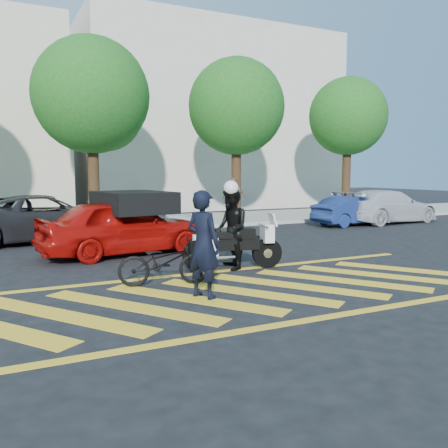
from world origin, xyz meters
name	(u,v)px	position (x,y,z in m)	size (l,w,h in m)	color
ground	(223,295)	(0.00, 0.00, 0.00)	(90.00, 90.00, 0.00)	black
sidewalk	(95,225)	(0.00, 12.00, 0.07)	(60.00, 5.00, 0.15)	#9E998E
crosswalk	(221,295)	(-0.04, 0.00, 0.00)	(12.33, 4.00, 0.01)	yellow
building_right	(207,121)	(9.00, 21.00, 5.50)	(16.00, 8.00, 11.00)	beige
tree_center	(94,100)	(0.13, 12.06, 5.10)	(4.60, 4.60, 7.56)	black
tree_right	(238,110)	(6.63, 12.06, 5.05)	(4.40, 4.40, 7.41)	black
tree_far_right	(349,120)	(13.13, 12.06, 4.94)	(4.00, 4.00, 7.10)	black
officer_bike	(203,244)	(-0.38, 0.00, 0.96)	(0.70, 0.46, 1.93)	black
bicycle	(164,262)	(-0.70, 1.19, 0.48)	(0.63, 1.81, 0.95)	black
police_motorcycle	(231,245)	(1.20, 2.01, 0.56)	(2.31, 1.00, 1.03)	black
officer_moto	(231,229)	(1.18, 2.00, 0.94)	(0.92, 0.71, 1.89)	black
red_convertible	(123,226)	(-0.56, 5.02, 0.77)	(1.82, 4.51, 1.54)	#A70B07
parked_mid_left	(46,218)	(-2.19, 8.63, 0.75)	(2.50, 5.43, 1.51)	black
parked_mid_right	(143,219)	(0.78, 7.80, 0.68)	(1.61, 3.99, 1.36)	silver
parked_right	(354,211)	(9.90, 7.81, 0.62)	(1.30, 3.73, 1.23)	navy
parked_far_right	(387,206)	(11.84, 7.91, 0.73)	(2.04, 5.02, 1.46)	silver
pedestrian_right	(234,198)	(6.18, 11.58, 1.07)	(1.08, 0.45, 1.84)	#986045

